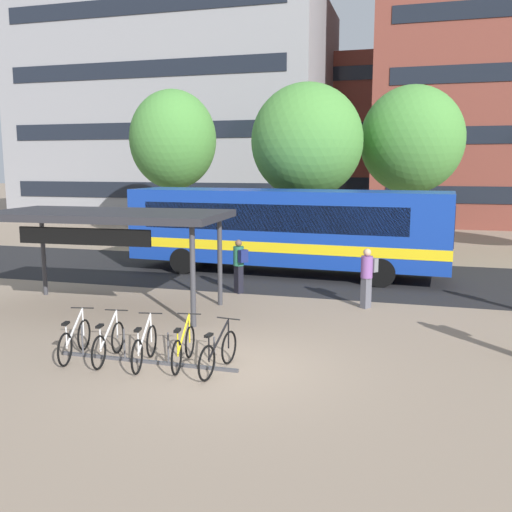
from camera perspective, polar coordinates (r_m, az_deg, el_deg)
The scene contains 18 objects.
ground at distance 11.80m, azimuth -2.54°, elevation -11.21°, with size 200.00×200.00×0.00m, color gray.
bus_lane_asphalt at distance 21.27m, azimuth 5.98°, elevation -2.00°, with size 80.00×7.20×0.01m, color #232326.
city_bus at distance 21.20m, azimuth 3.15°, elevation 2.85°, with size 12.14×3.21×3.20m.
bike_rack at distance 12.22m, azimuth -11.06°, elevation -10.20°, with size 4.05×0.09×0.70m.
parked_bicycle_white_0 at distance 12.83m, azimuth -17.92°, elevation -8.16°, with size 0.53×1.70×0.99m.
parked_bicycle_white_1 at distance 12.44m, azimuth -14.74°, elevation -8.56°, with size 0.52×1.71×0.99m.
parked_bicycle_white_2 at distance 12.01m, azimuth -11.25°, elevation -9.07°, with size 0.52×1.71×0.99m.
parked_bicycle_yellow_3 at distance 11.84m, azimuth -7.38°, elevation -9.23°, with size 0.52×1.72×0.99m.
parked_bicycle_black_4 at distance 11.44m, azimuth -3.85°, elevation -9.84°, with size 0.52×1.72×0.99m.
transit_shelter at distance 16.39m, azimuth -14.88°, elevation 3.77°, with size 6.79×3.45×2.83m.
commuter_navy_pack_0 at distance 18.11m, azimuth -1.72°, elevation -0.66°, with size 0.60×0.56×1.75m.
commuter_grey_pack_3 at distance 16.57m, azimuth 11.23°, elevation -1.77°, with size 0.55×0.60×1.75m.
street_tree_0 at distance 27.93m, azimuth 15.54°, elevation 11.27°, with size 4.83×4.83×7.82m.
street_tree_1 at distance 25.56m, azimuth 5.19°, elevation 11.51°, with size 4.96×4.96×7.72m.
street_tree_2 at distance 30.51m, azimuth -8.42°, elevation 11.58°, with size 4.55×4.55×8.04m.
building_left_wing at distance 46.28m, azimuth -7.54°, elevation 14.01°, with size 22.84×13.84×16.13m.
building_right_wing at distance 45.91m, azimuth 24.27°, elevation 17.33°, with size 18.00×13.33×22.47m.
building_centre_block at distance 52.78m, azimuth 12.74°, elevation 11.58°, with size 17.81×12.89×13.04m.
Camera 1 is at (3.48, -10.50, 4.11)m, focal length 39.41 mm.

